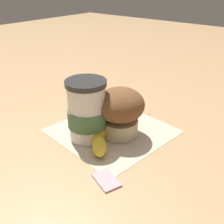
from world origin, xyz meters
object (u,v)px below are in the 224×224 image
at_px(sugar_packet, 106,179).
at_px(muffin, 121,109).
at_px(banana, 106,128).
at_px(coffee_cup, 87,112).

bearing_deg(sugar_packet, muffin, 28.85).
bearing_deg(sugar_packet, banana, 40.36).
bearing_deg(coffee_cup, banana, -38.17).
xyz_separation_m(muffin, banana, (-0.02, 0.02, -0.04)).
relative_size(muffin, sugar_packet, 2.11).
height_order(muffin, banana, muffin).
height_order(coffee_cup, banana, coffee_cup).
bearing_deg(banana, muffin, -40.97).
xyz_separation_m(coffee_cup, banana, (0.03, -0.02, -0.04)).
relative_size(muffin, banana, 0.56).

